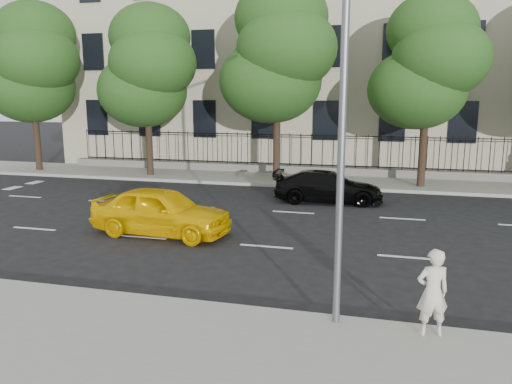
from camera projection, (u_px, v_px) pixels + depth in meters
ground at (243, 276)px, 12.38m from camera, size 120.00×120.00×0.00m
near_sidewalk at (180, 352)px, 8.56m from camera, size 60.00×4.00×0.15m
far_sidewalk at (318, 180)px, 25.67m from camera, size 60.00×4.00×0.15m
lane_markings at (282, 227)px, 16.89m from camera, size 49.60×4.62×0.01m
masonry_building at (339, 23)px, 32.46m from camera, size 34.60×12.11×18.50m
iron_fence at (322, 165)px, 27.18m from camera, size 30.00×0.50×2.20m
street_light at (347, 54)px, 9.10m from camera, size 0.25×3.32×8.05m
tree_a at (33, 63)px, 27.81m from camera, size 5.71×5.31×9.39m
tree_b at (148, 67)px, 26.15m from camera, size 5.53×5.12×8.97m
tree_c at (279, 53)px, 24.33m from camera, size 5.89×5.50×9.80m
tree_d at (429, 63)px, 22.73m from camera, size 5.34×4.94×8.84m
yellow_taxi at (161, 211)px, 15.89m from camera, size 4.65×2.19×1.54m
black_sedan at (328, 187)px, 20.76m from camera, size 4.63×2.13×1.31m
woman_near at (433, 292)px, 8.89m from camera, size 0.68×0.55×1.62m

